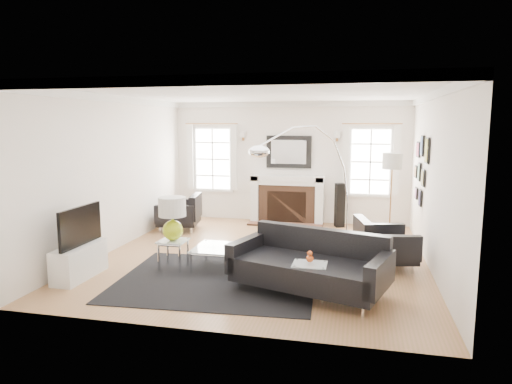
% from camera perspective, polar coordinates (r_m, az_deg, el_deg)
% --- Properties ---
extents(floor, '(6.00, 6.00, 0.00)m').
position_cam_1_polar(floor, '(8.07, 0.80, -8.02)').
color(floor, '#9F7442').
rests_on(floor, ground).
extents(back_wall, '(5.50, 0.04, 2.80)m').
position_cam_1_polar(back_wall, '(10.72, 4.14, 3.71)').
color(back_wall, white).
rests_on(back_wall, floor).
extents(front_wall, '(5.50, 0.04, 2.80)m').
position_cam_1_polar(front_wall, '(4.92, -6.42, -2.03)').
color(front_wall, white).
rests_on(front_wall, floor).
extents(left_wall, '(0.04, 6.00, 2.80)m').
position_cam_1_polar(left_wall, '(8.77, -17.06, 2.28)').
color(left_wall, white).
rests_on(left_wall, floor).
extents(right_wall, '(0.04, 6.00, 2.80)m').
position_cam_1_polar(right_wall, '(7.71, 21.27, 1.26)').
color(right_wall, white).
rests_on(right_wall, floor).
extents(ceiling, '(5.50, 6.00, 0.02)m').
position_cam_1_polar(ceiling, '(7.75, 0.84, 12.25)').
color(ceiling, white).
rests_on(ceiling, back_wall).
extents(crown_molding, '(5.50, 6.00, 0.12)m').
position_cam_1_polar(crown_molding, '(7.74, 0.84, 11.81)').
color(crown_molding, white).
rests_on(crown_molding, back_wall).
extents(fireplace, '(1.70, 0.69, 1.11)m').
position_cam_1_polar(fireplace, '(10.62, 3.92, -1.00)').
color(fireplace, white).
rests_on(fireplace, floor).
extents(mantel_mirror, '(1.05, 0.07, 0.75)m').
position_cam_1_polar(mantel_mirror, '(10.66, 4.12, 5.03)').
color(mantel_mirror, black).
rests_on(mantel_mirror, back_wall).
extents(window_left, '(1.24, 0.15, 1.62)m').
position_cam_1_polar(window_left, '(11.09, -5.41, 4.16)').
color(window_left, white).
rests_on(window_left, back_wall).
extents(window_right, '(1.24, 0.15, 1.62)m').
position_cam_1_polar(window_right, '(10.55, 14.10, 3.71)').
color(window_right, white).
rests_on(window_right, back_wall).
extents(gallery_wall, '(0.04, 1.73, 1.29)m').
position_cam_1_polar(gallery_wall, '(8.96, 19.90, 3.13)').
color(gallery_wall, black).
rests_on(gallery_wall, right_wall).
extents(tv_unit, '(0.35, 1.00, 1.09)m').
position_cam_1_polar(tv_unit, '(7.39, -21.18, -7.52)').
color(tv_unit, white).
rests_on(tv_unit, floor).
extents(area_rug, '(3.01, 2.56, 0.01)m').
position_cam_1_polar(area_rug, '(6.92, -4.87, -10.84)').
color(area_rug, black).
rests_on(area_rug, floor).
extents(sofa, '(2.29, 1.55, 0.69)m').
position_cam_1_polar(sofa, '(6.36, 6.82, -9.13)').
color(sofa, black).
rests_on(sofa, floor).
extents(armchair_left, '(1.00, 1.08, 0.64)m').
position_cam_1_polar(armchair_left, '(10.08, -9.27, -2.68)').
color(armchair_left, black).
rests_on(armchair_left, floor).
extents(armchair_right, '(1.05, 1.12, 0.65)m').
position_cam_1_polar(armchair_right, '(7.67, 15.43, -6.39)').
color(armchair_right, black).
rests_on(armchair_right, floor).
extents(coffee_table, '(0.79, 0.79, 0.35)m').
position_cam_1_polar(coffee_table, '(7.34, -4.53, -7.11)').
color(coffee_table, silver).
rests_on(coffee_table, floor).
extents(side_table_left, '(0.43, 0.43, 0.47)m').
position_cam_1_polar(side_table_left, '(7.40, -10.30, -6.70)').
color(side_table_left, silver).
rests_on(side_table_left, floor).
extents(nesting_table, '(0.44, 0.37, 0.49)m').
position_cam_1_polar(nesting_table, '(6.10, 6.72, -9.89)').
color(nesting_table, silver).
rests_on(nesting_table, floor).
extents(gourd_lamp, '(0.43, 0.43, 0.69)m').
position_cam_1_polar(gourd_lamp, '(7.29, -10.41, -2.92)').
color(gourd_lamp, '#BFDA1B').
rests_on(gourd_lamp, side_table_left).
extents(orange_vase, '(0.10, 0.10, 0.16)m').
position_cam_1_polar(orange_vase, '(6.04, 6.75, -8.09)').
color(orange_vase, '#D6521B').
rests_on(orange_vase, nesting_table).
extents(arc_floor_lamp, '(1.66, 1.54, 2.35)m').
position_cam_1_polar(arc_floor_lamp, '(7.78, 6.27, 0.91)').
color(arc_floor_lamp, silver).
rests_on(arc_floor_lamp, floor).
extents(stick_floor_lamp, '(0.36, 0.36, 1.76)m').
position_cam_1_polar(stick_floor_lamp, '(8.77, 16.66, 3.13)').
color(stick_floor_lamp, '#AA713B').
rests_on(stick_floor_lamp, floor).
extents(speaker_tower, '(0.25, 0.25, 0.98)m').
position_cam_1_polar(speaker_tower, '(10.38, 10.43, -1.63)').
color(speaker_tower, black).
rests_on(speaker_tower, floor).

